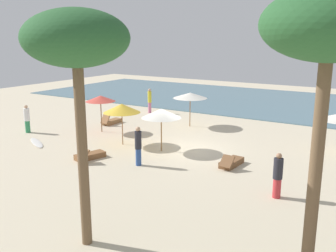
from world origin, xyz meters
name	(u,v)px	position (x,y,z in m)	size (l,w,h in m)	color
ground_plane	(186,149)	(0.00, 0.00, 0.00)	(60.00, 60.00, 0.00)	beige
ocean_water	(277,103)	(0.00, 17.00, 0.03)	(48.00, 16.00, 0.06)	slate
umbrella_0	(190,95)	(-2.39, 4.80, 2.10)	(2.28, 2.28, 2.29)	olive
umbrella_2	(122,108)	(-3.47, -1.10, 2.08)	(2.07, 2.07, 2.33)	brown
umbrella_3	(101,99)	(-6.42, 0.48, 2.14)	(1.87, 1.87, 2.34)	brown
umbrella_4	(161,113)	(-0.97, -0.94, 2.03)	(2.09, 2.09, 2.28)	olive
lounger_0	(111,121)	(-7.36, 2.53, 0.17)	(0.61, 1.65, 0.73)	olive
lounger_1	(89,156)	(-3.25, -4.00, 0.17)	(1.07, 1.78, 0.70)	brown
lounger_2	(231,163)	(3.13, -1.25, 0.17)	(0.72, 1.75, 0.66)	brown
person_0	(278,175)	(5.98, -3.68, 0.88)	(0.49, 0.49, 1.76)	#BF3338
person_2	(150,100)	(-7.30, 7.14, 1.01)	(0.41, 0.41, 1.94)	#D17299
person_3	(27,119)	(-10.26, -2.13, 0.89)	(0.49, 0.49, 1.76)	#338C59
person_4	(138,146)	(-0.63, -3.47, 0.97)	(0.40, 0.40, 1.88)	#2D4C8C
palm_0	(76,43)	(2.17, -9.86, 5.80)	(2.83, 2.83, 6.70)	brown
palm_1	(329,30)	(8.05, -8.16, 6.10)	(3.01, 3.01, 7.05)	brown
surfboard	(37,143)	(-7.81, -3.49, 0.04)	(2.33, 1.53, 0.07)	silver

